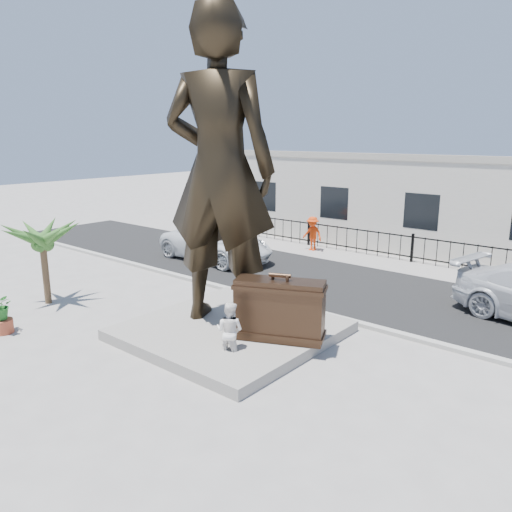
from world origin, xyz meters
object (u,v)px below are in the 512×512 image
at_px(suitcase, 280,310).
at_px(statue, 220,170).
at_px(tourist, 230,331).
at_px(car_white, 216,243).

bearing_deg(suitcase, statue, 151.89).
distance_m(statue, suitcase, 4.13).
height_order(tourist, car_white, car_white).
relative_size(suitcase, car_white, 0.42).
distance_m(statue, tourist, 4.38).
xyz_separation_m(statue, car_white, (-5.87, 5.77, -3.82)).
height_order(suitcase, car_white, suitcase).
relative_size(tourist, car_white, 0.28).
xyz_separation_m(suitcase, tourist, (-0.61, -1.25, -0.35)).
relative_size(statue, car_white, 1.57).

